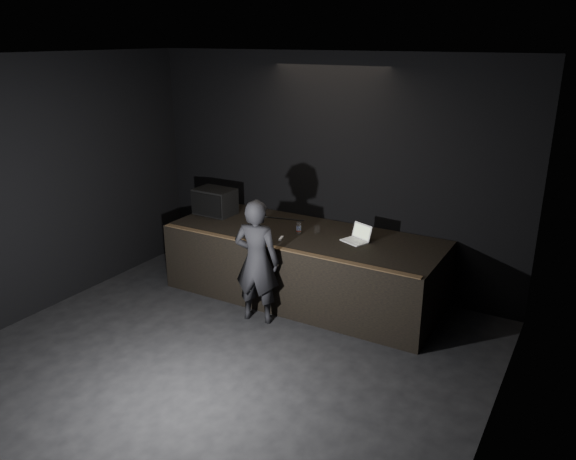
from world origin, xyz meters
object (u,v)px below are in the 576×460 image
(beer_can, at_px, (299,228))
(person, at_px, (257,261))
(stage_riser, at_px, (304,265))
(stage_monitor, at_px, (215,202))
(laptop, at_px, (358,237))

(beer_can, bearing_deg, person, -99.35)
(stage_riser, distance_m, stage_monitor, 1.82)
(beer_can, bearing_deg, stage_monitor, 174.08)
(beer_can, height_order, person, person)
(stage_riser, relative_size, beer_can, 23.45)
(stage_riser, relative_size, person, 2.34)
(stage_riser, xyz_separation_m, beer_can, (-0.05, -0.06, 0.58))
(laptop, bearing_deg, stage_monitor, -158.17)
(laptop, xyz_separation_m, person, (-1.00, -1.03, -0.20))
(beer_can, bearing_deg, stage_riser, 50.30)
(stage_riser, height_order, stage_monitor, stage_monitor)
(beer_can, distance_m, person, 0.93)
(stage_monitor, bearing_deg, stage_riser, -2.32)
(laptop, height_order, beer_can, laptop)
(stage_riser, xyz_separation_m, person, (-0.20, -0.95, 0.36))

